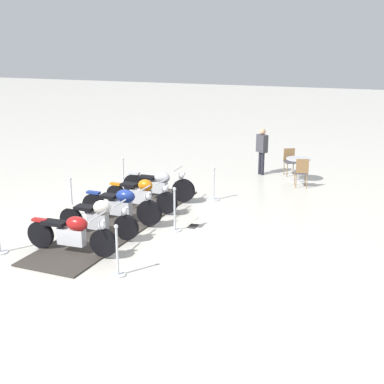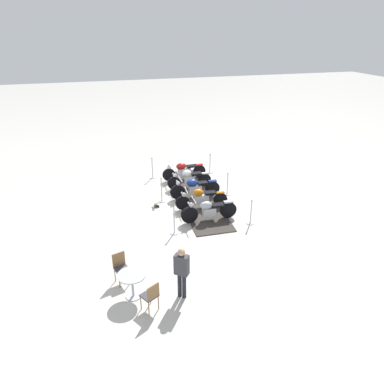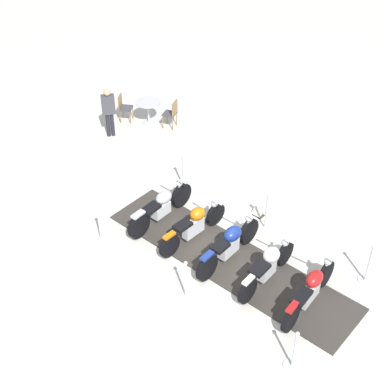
{
  "view_description": "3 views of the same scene",
  "coord_description": "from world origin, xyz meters",
  "px_view_note": "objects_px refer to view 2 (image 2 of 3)",
  "views": [
    {
      "loc": [
        6.3,
        -11.64,
        4.71
      ],
      "look_at": [
        1.59,
        1.02,
        0.72
      ],
      "focal_mm": 49.56,
      "sensor_mm": 36.0,
      "label": 1
    },
    {
      "loc": [
        4.28,
        14.18,
        7.13
      ],
      "look_at": [
        0.47,
        1.08,
        0.82
      ],
      "focal_mm": 33.71,
      "sensor_mm": 36.0,
      "label": 2
    },
    {
      "loc": [
        -8.21,
        -5.45,
        9.62
      ],
      "look_at": [
        0.63,
        1.61,
        0.91
      ],
      "focal_mm": 53.08,
      "sensor_mm": 36.0,
      "label": 3
    }
  ],
  "objects_px": {
    "motorcycle_cream": "(189,178)",
    "stanchion_right_mid": "(162,193)",
    "cafe_chair_near_table": "(151,295)",
    "cafe_table": "(132,280)",
    "motorcycle_maroon": "(184,170)",
    "motorcycle_copper": "(201,198)",
    "stanchion_right_rear": "(174,226)",
    "stanchion_left_front": "(210,167)",
    "stanchion_left_rear": "(251,216)",
    "info_placard": "(157,205)",
    "cafe_chair_across_table": "(121,266)",
    "bystander_person": "(182,269)",
    "motorcycle_navy": "(194,187)",
    "stanchion_left_mid": "(227,188)",
    "motorcycle_chrome": "(208,210)",
    "stanchion_right_front": "(152,171)"
  },
  "relations": [
    {
      "from": "motorcycle_chrome",
      "to": "stanchion_right_mid",
      "type": "bearing_deg",
      "value": -56.77
    },
    {
      "from": "stanchion_left_front",
      "to": "cafe_table",
      "type": "bearing_deg",
      "value": 58.46
    },
    {
      "from": "stanchion_right_rear",
      "to": "stanchion_right_mid",
      "type": "bearing_deg",
      "value": -92.23
    },
    {
      "from": "cafe_table",
      "to": "stanchion_right_mid",
      "type": "bearing_deg",
      "value": -109.5
    },
    {
      "from": "motorcycle_navy",
      "to": "info_placard",
      "type": "relative_size",
      "value": 7.26
    },
    {
      "from": "stanchion_left_mid",
      "to": "stanchion_right_mid",
      "type": "bearing_deg",
      "value": -2.23
    },
    {
      "from": "stanchion_left_rear",
      "to": "motorcycle_copper",
      "type": "bearing_deg",
      "value": -49.57
    },
    {
      "from": "motorcycle_cream",
      "to": "stanchion_right_mid",
      "type": "relative_size",
      "value": 1.89
    },
    {
      "from": "stanchion_left_front",
      "to": "bystander_person",
      "type": "distance_m",
      "value": 9.81
    },
    {
      "from": "stanchion_right_mid",
      "to": "cafe_chair_near_table",
      "type": "height_order",
      "value": "stanchion_right_mid"
    },
    {
      "from": "motorcycle_navy",
      "to": "stanchion_right_rear",
      "type": "relative_size",
      "value": 2.27
    },
    {
      "from": "motorcycle_navy",
      "to": "cafe_chair_near_table",
      "type": "relative_size",
      "value": 2.49
    },
    {
      "from": "motorcycle_chrome",
      "to": "cafe_chair_across_table",
      "type": "bearing_deg",
      "value": 38.16
    },
    {
      "from": "motorcycle_chrome",
      "to": "stanchion_left_mid",
      "type": "distance_m",
      "value": 2.71
    },
    {
      "from": "motorcycle_navy",
      "to": "stanchion_right_front",
      "type": "relative_size",
      "value": 2.08
    },
    {
      "from": "motorcycle_copper",
      "to": "info_placard",
      "type": "xyz_separation_m",
      "value": [
        1.78,
        -0.73,
        -0.42
      ]
    },
    {
      "from": "stanchion_right_front",
      "to": "info_placard",
      "type": "relative_size",
      "value": 3.49
    },
    {
      "from": "stanchion_left_rear",
      "to": "cafe_chair_across_table",
      "type": "distance_m",
      "value": 5.72
    },
    {
      "from": "motorcycle_maroon",
      "to": "stanchion_right_rear",
      "type": "bearing_deg",
      "value": 69.55
    },
    {
      "from": "stanchion_right_front",
      "to": "motorcycle_maroon",
      "type": "bearing_deg",
      "value": 155.72
    },
    {
      "from": "stanchion_right_rear",
      "to": "cafe_chair_near_table",
      "type": "relative_size",
      "value": 1.1
    },
    {
      "from": "cafe_table",
      "to": "cafe_chair_near_table",
      "type": "relative_size",
      "value": 0.89
    },
    {
      "from": "motorcycle_maroon",
      "to": "info_placard",
      "type": "distance_m",
      "value": 3.23
    },
    {
      "from": "motorcycle_navy",
      "to": "stanchion_left_mid",
      "type": "relative_size",
      "value": 2.12
    },
    {
      "from": "stanchion_right_rear",
      "to": "stanchion_left_mid",
      "type": "xyz_separation_m",
      "value": [
        -3.18,
        -2.69,
        0.02
      ]
    },
    {
      "from": "stanchion_left_mid",
      "to": "cafe_chair_near_table",
      "type": "bearing_deg",
      "value": 53.77
    },
    {
      "from": "stanchion_left_mid",
      "to": "stanchion_left_front",
      "type": "relative_size",
      "value": 1.03
    },
    {
      "from": "motorcycle_maroon",
      "to": "bystander_person",
      "type": "xyz_separation_m",
      "value": [
        2.31,
        8.43,
        0.48
      ]
    },
    {
      "from": "stanchion_left_front",
      "to": "cafe_table",
      "type": "relative_size",
      "value": 1.28
    },
    {
      "from": "cafe_chair_across_table",
      "to": "motorcycle_navy",
      "type": "bearing_deg",
      "value": 125.74
    },
    {
      "from": "stanchion_left_front",
      "to": "cafe_chair_across_table",
      "type": "bearing_deg",
      "value": 54.74
    },
    {
      "from": "stanchion_left_front",
      "to": "stanchion_left_rear",
      "type": "xyz_separation_m",
      "value": [
        0.22,
        5.62,
        0.01
      ]
    },
    {
      "from": "motorcycle_cream",
      "to": "cafe_chair_near_table",
      "type": "bearing_deg",
      "value": 67.86
    },
    {
      "from": "motorcycle_copper",
      "to": "stanchion_left_rear",
      "type": "xyz_separation_m",
      "value": [
        -1.51,
        1.77,
        -0.18
      ]
    },
    {
      "from": "stanchion_left_front",
      "to": "info_placard",
      "type": "bearing_deg",
      "value": 41.65
    },
    {
      "from": "motorcycle_cream",
      "to": "bystander_person",
      "type": "height_order",
      "value": "bystander_person"
    },
    {
      "from": "motorcycle_chrome",
      "to": "stanchion_right_mid",
      "type": "height_order",
      "value": "stanchion_right_mid"
    },
    {
      "from": "motorcycle_maroon",
      "to": "stanchion_left_mid",
      "type": "relative_size",
      "value": 2.07
    },
    {
      "from": "motorcycle_cream",
      "to": "motorcycle_copper",
      "type": "distance_m",
      "value": 2.2
    },
    {
      "from": "motorcycle_copper",
      "to": "motorcycle_chrome",
      "type": "xyz_separation_m",
      "value": [
        0.03,
        1.1,
        -0.01
      ]
    },
    {
      "from": "cafe_chair_across_table",
      "to": "stanchion_right_mid",
      "type": "bearing_deg",
      "value": 138.37
    },
    {
      "from": "stanchion_right_mid",
      "to": "cafe_table",
      "type": "xyz_separation_m",
      "value": [
        2.08,
        5.88,
        0.2
      ]
    },
    {
      "from": "cafe_table",
      "to": "cafe_chair_across_table",
      "type": "height_order",
      "value": "cafe_chair_across_table"
    },
    {
      "from": "motorcycle_cream",
      "to": "motorcycle_chrome",
      "type": "height_order",
      "value": "motorcycle_chrome"
    },
    {
      "from": "cafe_table",
      "to": "cafe_chair_near_table",
      "type": "distance_m",
      "value": 0.82
    },
    {
      "from": "cafe_chair_near_table",
      "to": "motorcycle_chrome",
      "type": "bearing_deg",
      "value": -65.02
    },
    {
      "from": "cafe_chair_across_table",
      "to": "info_placard",
      "type": "bearing_deg",
      "value": 139.71
    },
    {
      "from": "motorcycle_maroon",
      "to": "motorcycle_copper",
      "type": "height_order",
      "value": "motorcycle_maroon"
    },
    {
      "from": "stanchion_left_mid",
      "to": "cafe_chair_across_table",
      "type": "xyz_separation_m",
      "value": [
        5.39,
        4.97,
        0.23
      ]
    },
    {
      "from": "motorcycle_chrome",
      "to": "stanchion_right_front",
      "type": "bearing_deg",
      "value": -74.4
    }
  ]
}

